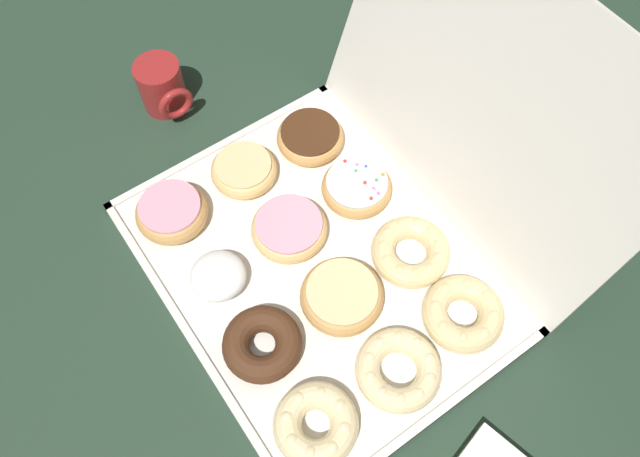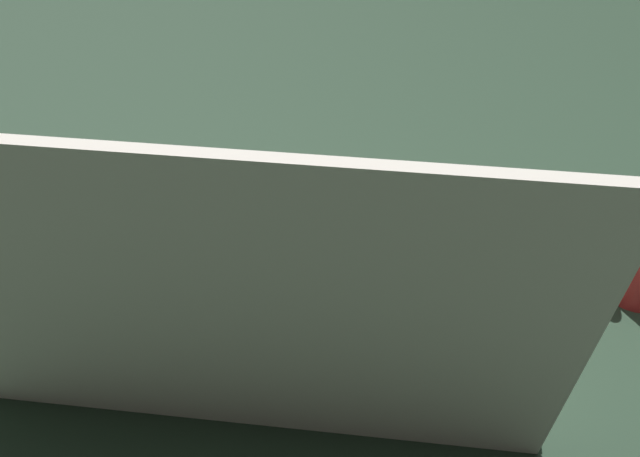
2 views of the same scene
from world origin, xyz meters
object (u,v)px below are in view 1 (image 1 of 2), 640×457
(glazed_ring_donut_4, at_px, (244,170))
(glazed_ring_donut_6, at_px, (341,296))
(chocolate_cake_ring_donut_2, at_px, (262,344))
(cruller_donut_3, at_px, (316,424))
(pink_frosted_donut_0, at_px, (172,212))
(coffee_mug, at_px, (162,86))
(cruller_donut_10, at_px, (411,251))
(donut_box, at_px, (315,268))
(cruller_donut_11, at_px, (463,313))
(chocolate_frosted_donut_8, at_px, (310,137))
(pink_frosted_donut_5, at_px, (289,228))
(sprinkle_donut_9, at_px, (357,187))
(powdered_filled_donut_1, at_px, (218,276))
(cruller_donut_7, at_px, (399,369))

(glazed_ring_donut_4, bearing_deg, glazed_ring_donut_6, -0.23)
(chocolate_cake_ring_donut_2, distance_m, cruller_donut_3, 0.13)
(pink_frosted_donut_0, height_order, coffee_mug, coffee_mug)
(pink_frosted_donut_0, xyz_separation_m, cruller_donut_10, (0.27, 0.26, -0.00))
(donut_box, height_order, cruller_donut_11, cruller_donut_11)
(cruller_donut_11, bearing_deg, chocolate_frosted_donut_8, -179.82)
(glazed_ring_donut_6, distance_m, chocolate_frosted_donut_8, 0.29)
(donut_box, height_order, pink_frosted_donut_5, pink_frosted_donut_5)
(pink_frosted_donut_5, xyz_separation_m, sprinkle_donut_9, (-0.00, 0.13, 0.00))
(cruller_donut_3, relative_size, chocolate_frosted_donut_8, 1.01)
(powdered_filled_donut_1, bearing_deg, sprinkle_donut_9, 91.87)
(chocolate_frosted_donut_8, bearing_deg, cruller_donut_7, -17.51)
(donut_box, distance_m, pink_frosted_donut_0, 0.24)
(pink_frosted_donut_0, height_order, cruller_donut_7, pink_frosted_donut_0)
(donut_box, distance_m, cruller_donut_3, 0.24)
(chocolate_cake_ring_donut_2, bearing_deg, chocolate_frosted_donut_8, 134.78)
(powdered_filled_donut_1, height_order, cruller_donut_10, powdered_filled_donut_1)
(pink_frosted_donut_5, relative_size, cruller_donut_7, 0.99)
(pink_frosted_donut_5, distance_m, cruller_donut_7, 0.27)
(sprinkle_donut_9, bearing_deg, cruller_donut_10, -0.76)
(glazed_ring_donut_6, distance_m, cruller_donut_10, 0.13)
(sprinkle_donut_9, distance_m, coffee_mug, 0.38)
(sprinkle_donut_9, bearing_deg, cruller_donut_7, -25.50)
(chocolate_cake_ring_donut_2, distance_m, cruller_donut_10, 0.26)
(pink_frosted_donut_5, distance_m, glazed_ring_donut_6, 0.14)
(cruller_donut_3, bearing_deg, chocolate_cake_ring_donut_2, 179.54)
(chocolate_cake_ring_donut_2, relative_size, cruller_donut_11, 0.95)
(sprinkle_donut_9, height_order, coffee_mug, coffee_mug)
(pink_frosted_donut_5, relative_size, glazed_ring_donut_6, 0.97)
(chocolate_cake_ring_donut_2, bearing_deg, sprinkle_donut_9, 116.73)
(pink_frosted_donut_5, bearing_deg, sprinkle_donut_9, 90.27)
(cruller_donut_3, bearing_deg, pink_frosted_donut_0, 179.97)
(pink_frosted_donut_5, bearing_deg, pink_frosted_donut_0, -133.65)
(cruller_donut_11, xyz_separation_m, coffee_mug, (-0.60, -0.15, 0.02))
(powdered_filled_donut_1, relative_size, coffee_mug, 0.84)
(donut_box, bearing_deg, cruller_donut_7, 0.21)
(glazed_ring_donut_6, distance_m, cruller_donut_11, 0.17)
(cruller_donut_3, bearing_deg, glazed_ring_donut_4, 161.25)
(donut_box, xyz_separation_m, powdered_filled_donut_1, (-0.06, -0.13, 0.03))
(chocolate_frosted_donut_8, relative_size, cruller_donut_11, 0.95)
(pink_frosted_donut_0, distance_m, sprinkle_donut_9, 0.29)
(glazed_ring_donut_6, bearing_deg, chocolate_frosted_donut_8, 154.36)
(powdered_filled_donut_1, distance_m, chocolate_frosted_donut_8, 0.29)
(cruller_donut_3, distance_m, glazed_ring_donut_4, 0.42)
(powdered_filled_donut_1, height_order, sprinkle_donut_9, powdered_filled_donut_1)
(pink_frosted_donut_5, bearing_deg, cruller_donut_11, 25.94)
(pink_frosted_donut_5, relative_size, sprinkle_donut_9, 1.05)
(chocolate_frosted_donut_8, relative_size, cruller_donut_10, 0.94)
(pink_frosted_donut_5, height_order, cruller_donut_7, same)
(chocolate_frosted_donut_8, bearing_deg, chocolate_cake_ring_donut_2, -45.22)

